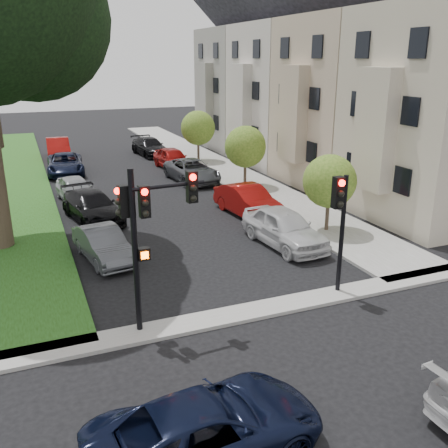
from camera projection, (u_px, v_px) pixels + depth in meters
name	position (u px, v px, depth m)	size (l,w,h in m)	color
ground	(291.00, 343.00, 14.02)	(140.00, 140.00, 0.00)	black
sidewalk_right	(212.00, 164.00, 37.50)	(3.50, 44.00, 0.12)	gray
sidewalk_cross	(260.00, 310.00, 15.76)	(60.00, 1.00, 0.12)	gray
house_a	(446.00, 74.00, 23.31)	(7.70, 7.55, 15.97)	beige
house_b	(350.00, 70.00, 29.90)	(7.70, 7.55, 15.97)	gray
house_c	(288.00, 68.00, 36.49)	(7.70, 7.55, 15.97)	#A9A59F
house_d	(246.00, 66.00, 43.08)	(7.70, 7.55, 15.97)	gray
small_tree_a	(330.00, 181.00, 22.25)	(2.40, 2.40, 3.60)	#433326
small_tree_b	(245.00, 147.00, 30.17)	(2.53, 2.53, 3.79)	#433326
small_tree_c	(198.00, 128.00, 37.73)	(2.60, 2.60, 3.89)	#433326
traffic_signal_main	(147.00, 221.00, 13.69)	(2.38, 0.62, 4.88)	black
traffic_signal_secondary	(340.00, 213.00, 16.08)	(0.51, 0.41, 4.11)	black
car_cross_near	(207.00, 428.00, 9.86)	(2.23, 4.83, 1.34)	black
car_parked_0	(284.00, 228.00, 21.12)	(1.89, 4.71, 1.60)	silver
car_parked_1	(248.00, 201.00, 25.19)	(1.61, 4.63, 1.53)	maroon
car_parked_2	(192.00, 171.00, 32.23)	(2.35, 5.10, 1.42)	#3F4247
car_parked_3	(173.00, 158.00, 35.94)	(1.77, 4.41, 1.50)	maroon
car_parked_4	(150.00, 147.00, 40.95)	(1.97, 4.85, 1.41)	black
car_parked_5	(103.00, 245.00, 19.60)	(1.39, 3.99, 1.31)	#3F4247
car_parked_6	(92.00, 206.00, 24.48)	(1.99, 4.89, 1.42)	black
car_parked_7	(75.00, 189.00, 27.70)	(1.64, 4.09, 1.39)	#999BA0
car_parked_8	(65.00, 164.00, 34.28)	(2.35, 5.10, 1.42)	black
car_parked_9	(58.00, 148.00, 39.62)	(1.70, 4.87, 1.60)	maroon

